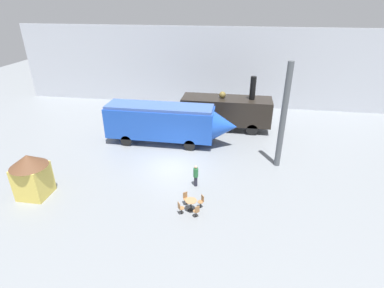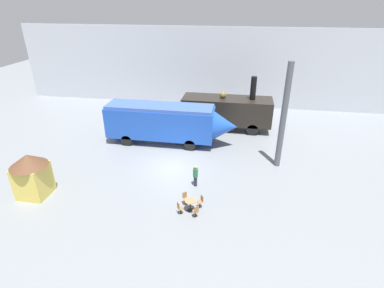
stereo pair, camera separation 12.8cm
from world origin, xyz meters
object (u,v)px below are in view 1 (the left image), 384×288
object	(u,v)px
streamlined_locomotive	(169,122)
ticket_kiosk	(31,173)
cafe_chair_0	(197,211)
visitor_person	(196,175)
cafe_table_near	(191,203)
steam_locomotive	(226,110)

from	to	relation	value
streamlined_locomotive	ticket_kiosk	world-z (taller)	streamlined_locomotive
cafe_chair_0	visitor_person	size ratio (longest dim) A/B	0.54
cafe_chair_0	ticket_kiosk	bearing A→B (deg)	50.54
cafe_table_near	ticket_kiosk	xyz separation A→B (m)	(-10.40, -0.03, 1.11)
visitor_person	ticket_kiosk	distance (m)	10.68
steam_locomotive	visitor_person	distance (m)	10.73
steam_locomotive	visitor_person	xyz separation A→B (m)	(-1.43, -10.58, -1.07)
steam_locomotive	ticket_kiosk	size ratio (longest dim) A/B	2.86
streamlined_locomotive	cafe_table_near	xyz separation A→B (m)	(3.43, -9.14, -1.47)
steam_locomotive	cafe_table_near	bearing A→B (deg)	-95.61
steam_locomotive	cafe_chair_0	world-z (taller)	steam_locomotive
streamlined_locomotive	cafe_chair_0	world-z (taller)	streamlined_locomotive
steam_locomotive	cafe_table_near	distance (m)	13.46
streamlined_locomotive	visitor_person	distance (m)	7.30
cafe_table_near	ticket_kiosk	world-z (taller)	ticket_kiosk
cafe_table_near	ticket_kiosk	size ratio (longest dim) A/B	0.26
streamlined_locomotive	visitor_person	bearing A→B (deg)	-62.64
cafe_table_near	cafe_chair_0	bearing A→B (deg)	-53.47
ticket_kiosk	cafe_chair_0	bearing A→B (deg)	-2.93
visitor_person	cafe_table_near	bearing A→B (deg)	-87.44
ticket_kiosk	streamlined_locomotive	bearing A→B (deg)	52.77
ticket_kiosk	steam_locomotive	bearing A→B (deg)	48.76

